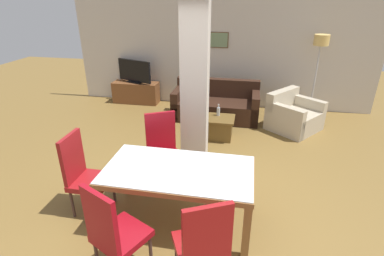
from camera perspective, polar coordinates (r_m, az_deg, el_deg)
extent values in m
plane|color=brown|center=(3.95, -2.41, -17.05)|extent=(18.00, 18.00, 0.00)
cube|color=beige|center=(7.40, 5.40, 14.48)|extent=(7.20, 0.06, 2.70)
cube|color=brown|center=(7.33, 5.17, 16.36)|extent=(0.44, 0.02, 0.36)
cube|color=gray|center=(7.31, 5.16, 16.35)|extent=(0.40, 0.01, 0.32)
cube|color=beige|center=(4.64, 0.54, 8.60)|extent=(0.41, 0.28, 2.70)
cube|color=olive|center=(3.17, -4.49, -12.60)|extent=(1.74, 0.06, 0.06)
cube|color=olive|center=(3.89, -1.11, -4.93)|extent=(1.74, 0.06, 0.06)
cube|color=olive|center=(3.78, -15.17, -6.79)|extent=(0.06, 0.82, 0.06)
cube|color=olive|center=(3.45, 11.29, -9.66)|extent=(0.06, 0.82, 0.06)
cube|color=silver|center=(3.50, -2.62, -7.88)|extent=(1.72, 0.92, 0.01)
cube|color=olive|center=(3.68, -17.07, -15.05)|extent=(0.08, 0.08, 0.68)
cube|color=olive|center=(3.35, 10.31, -18.91)|extent=(0.08, 0.08, 0.68)
cube|color=olive|center=(4.29, -12.02, -8.24)|extent=(0.08, 0.08, 0.68)
cube|color=olive|center=(4.00, 10.64, -10.69)|extent=(0.08, 0.08, 0.68)
cube|color=maroon|center=(3.21, -13.23, -19.33)|extent=(0.62, 0.62, 0.07)
cube|color=maroon|center=(2.91, -17.06, -16.50)|extent=(0.41, 0.24, 0.60)
cylinder|color=#442E29|center=(3.56, -12.53, -19.04)|extent=(0.04, 0.04, 0.39)
cylinder|color=#442E29|center=(3.35, -7.91, -22.02)|extent=(0.04, 0.04, 0.39)
cylinder|color=#442E29|center=(3.41, -17.67, -22.16)|extent=(0.04, 0.04, 0.39)
cube|color=maroon|center=(4.37, -5.30, -5.77)|extent=(0.62, 0.62, 0.07)
cube|color=maroon|center=(4.39, -6.02, -0.69)|extent=(0.41, 0.25, 0.60)
cylinder|color=#442E29|center=(4.37, -2.19, -9.24)|extent=(0.04, 0.04, 0.39)
cylinder|color=#442E29|center=(4.31, -7.16, -9.98)|extent=(0.04, 0.04, 0.39)
cylinder|color=#442E29|center=(4.68, -3.39, -6.76)|extent=(0.04, 0.04, 0.39)
cylinder|color=#442E29|center=(4.62, -8.01, -7.41)|extent=(0.04, 0.04, 0.39)
cube|color=maroon|center=(4.06, -18.63, -9.66)|extent=(0.46, 0.46, 0.07)
cube|color=maroon|center=(3.99, -21.86, -5.17)|extent=(0.05, 0.44, 0.60)
cylinder|color=#442E29|center=(4.24, -14.70, -11.26)|extent=(0.04, 0.04, 0.39)
cylinder|color=#442E29|center=(3.98, -17.02, -14.30)|extent=(0.04, 0.04, 0.39)
cylinder|color=#442E29|center=(4.41, -19.26, -10.44)|extent=(0.04, 0.04, 0.39)
cylinder|color=#442E29|center=(4.15, -21.81, -13.27)|extent=(0.04, 0.04, 0.39)
cube|color=maroon|center=(3.04, 1.54, -21.68)|extent=(0.62, 0.62, 0.07)
cube|color=maroon|center=(2.66, 2.97, -19.72)|extent=(0.41, 0.24, 0.60)
cylinder|color=#442E29|center=(3.30, -2.98, -22.77)|extent=(0.04, 0.04, 0.39)
cylinder|color=#442E29|center=(3.37, 3.81, -21.49)|extent=(0.04, 0.04, 0.39)
cube|color=#331E14|center=(6.77, 4.51, 3.54)|extent=(1.88, 0.85, 0.42)
cube|color=#331E14|center=(6.96, 4.96, 7.70)|extent=(1.88, 0.18, 0.41)
cube|color=#331E14|center=(6.70, 11.89, 3.88)|extent=(0.16, 0.85, 0.64)
cube|color=#331E14|center=(6.87, -2.63, 4.91)|extent=(0.16, 0.85, 0.64)
cube|color=#BCAF95|center=(6.55, 18.89, 1.40)|extent=(1.25, 1.26, 0.40)
cube|color=#BCAF95|center=(6.58, 16.88, 5.39)|extent=(0.72, 0.84, 0.37)
cube|color=#BCAF95|center=(6.83, 20.75, 3.02)|extent=(0.75, 0.64, 0.61)
cube|color=#BCAF95|center=(6.19, 17.09, 1.37)|extent=(0.75, 0.64, 0.61)
cube|color=brown|center=(5.78, 4.22, 1.84)|extent=(0.78, 0.52, 0.04)
cube|color=brown|center=(5.87, 4.16, -0.05)|extent=(0.70, 0.44, 0.38)
cylinder|color=#B2B7BC|center=(5.85, 5.04, 3.14)|extent=(0.07, 0.07, 0.16)
cylinder|color=#B2B7BC|center=(5.81, 5.07, 4.16)|extent=(0.03, 0.03, 0.06)
cylinder|color=#B7B7BC|center=(5.80, 5.09, 4.48)|extent=(0.03, 0.03, 0.01)
cube|color=brown|center=(7.88, -10.60, 6.67)|extent=(1.16, 0.40, 0.53)
cube|color=black|center=(7.80, -10.76, 8.64)|extent=(0.44, 0.32, 0.03)
cube|color=black|center=(7.73, -10.92, 10.66)|extent=(0.94, 0.38, 0.54)
cylinder|color=#B7B7BC|center=(7.47, 21.31, 2.26)|extent=(0.28, 0.28, 0.02)
cylinder|color=#B7B7BC|center=(7.23, 22.28, 8.14)|extent=(0.04, 0.04, 1.58)
cylinder|color=#E5BC66|center=(7.06, 23.46, 15.14)|extent=(0.31, 0.31, 0.22)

